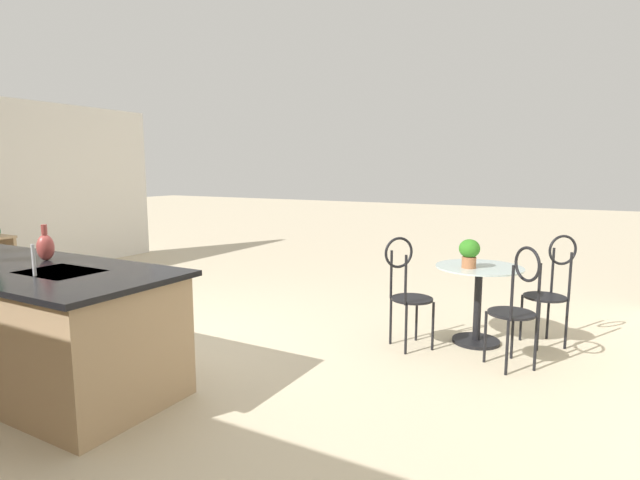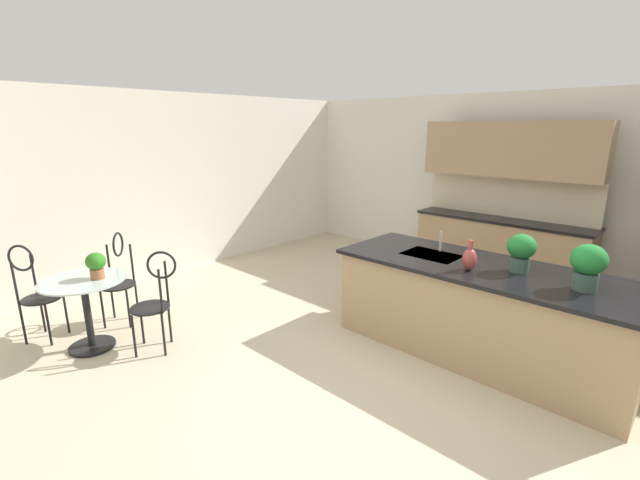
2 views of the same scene
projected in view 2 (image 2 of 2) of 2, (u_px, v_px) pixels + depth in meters
The scene contains 15 objects.
ground_plane at pixel (403, 376), 3.91m from camera, with size 40.00×40.00×0.00m, color beige.
wall_back at pixel (546, 188), 6.14m from camera, with size 9.00×0.12×2.70m, color silver.
wall_left_window at pixel (162, 186), 6.37m from camera, with size 0.12×7.80×2.70m, color silver.
kitchen_island at pixel (479, 310), 4.19m from camera, with size 2.80×1.06×0.92m.
back_counter_run at pixel (500, 246), 6.31m from camera, with size 2.44×0.64×1.52m.
upper_cabinet_run at pixel (510, 149), 5.93m from camera, with size 2.40×0.36×0.76m.
bistro_table at pixel (87, 307), 4.30m from camera, with size 0.80×0.80×0.74m.
chair_near_window at pixel (35, 288), 4.46m from camera, with size 0.53×0.53×1.04m.
chair_by_island at pixel (155, 297), 4.24m from camera, with size 0.54×0.54×1.04m.
chair_toward_desk at pixel (118, 274), 4.89m from camera, with size 0.54×0.54×1.04m.
sink_faucet at pixel (440, 241), 4.53m from camera, with size 0.02×0.02×0.22m, color #B2B5BA.
potted_plant_on_table at pixel (96, 264), 4.22m from camera, with size 0.19×0.19×0.27m.
potted_plant_counter_far at pixel (588, 264), 3.43m from camera, with size 0.27×0.27×0.38m.
potted_plant_counter_near at pixel (521, 250), 3.87m from camera, with size 0.25×0.25×0.35m.
vase_on_counter at pixel (470, 259), 3.93m from camera, with size 0.13×0.13×0.29m.
Camera 2 is at (1.81, -3.04, 2.21)m, focal length 24.01 mm.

